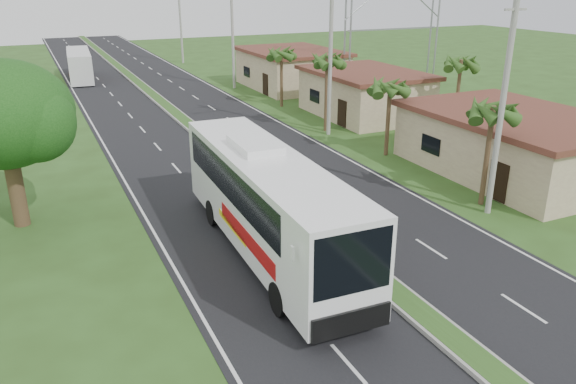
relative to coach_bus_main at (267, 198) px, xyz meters
name	(u,v)px	position (x,y,z in m)	size (l,w,h in m)	color
ground	(360,266)	(2.82, -2.64, -2.44)	(180.00, 180.00, 0.00)	#2C481A
road_asphalt	(208,141)	(2.82, 17.36, -2.43)	(14.00, 160.00, 0.02)	black
median_strip	(208,140)	(2.82, 17.36, -2.34)	(1.20, 160.00, 0.18)	gray
lane_edge_left	(108,153)	(-3.88, 17.36, -2.44)	(0.12, 160.00, 0.01)	silver
lane_edge_right	(294,131)	(9.52, 17.36, -2.44)	(0.12, 160.00, 0.01)	silver
shop_near	(514,143)	(16.82, 3.36, -0.67)	(8.60, 12.60, 3.52)	tan
shop_mid	(364,93)	(16.82, 19.36, -0.59)	(7.60, 10.60, 3.67)	tan
shop_far	(291,68)	(16.82, 33.36, -0.52)	(8.60, 11.60, 3.82)	tan
palm_verge_a	(493,111)	(11.82, 0.36, 2.30)	(2.40, 2.40, 5.45)	#473321
palm_verge_b	(390,87)	(12.22, 9.36, 1.91)	(2.40, 2.40, 5.05)	#473321
palm_verge_c	(327,61)	(11.62, 16.36, 2.68)	(2.40, 2.40, 5.85)	#473321
palm_verge_d	(281,54)	(12.12, 25.36, 2.10)	(2.40, 2.40, 5.25)	#473321
palm_behind_shop	(461,63)	(20.32, 12.36, 2.49)	(2.40, 2.40, 5.65)	#473321
shade_tree	(0,118)	(-9.30, 7.38, 2.58)	(6.30, 6.00, 7.54)	#473321
utility_pole_a	(504,96)	(11.32, -0.64, 3.23)	(1.60, 0.28, 11.00)	gray
utility_pole_b	(330,46)	(11.29, 15.36, 3.81)	(3.20, 0.28, 12.00)	gray
utility_pole_c	(232,31)	(11.32, 35.36, 3.23)	(1.60, 0.28, 11.00)	gray
utility_pole_d	(180,20)	(11.32, 55.36, 2.98)	(1.60, 0.28, 10.50)	gray
billboard_lattice	(393,20)	(24.82, 27.36, 4.38)	(10.18, 1.18, 12.07)	gray
coach_bus_main	(267,198)	(0.00, 0.00, 0.00)	(3.29, 13.84, 4.45)	white
coach_bus_far	(79,63)	(-2.38, 47.49, -0.68)	(3.10, 10.84, 3.12)	silver
motorcyclist	(294,232)	(1.06, -0.32, -1.61)	(1.70, 0.67, 2.28)	black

